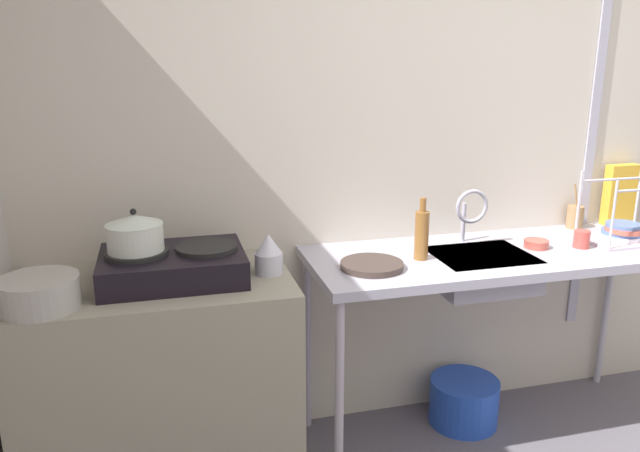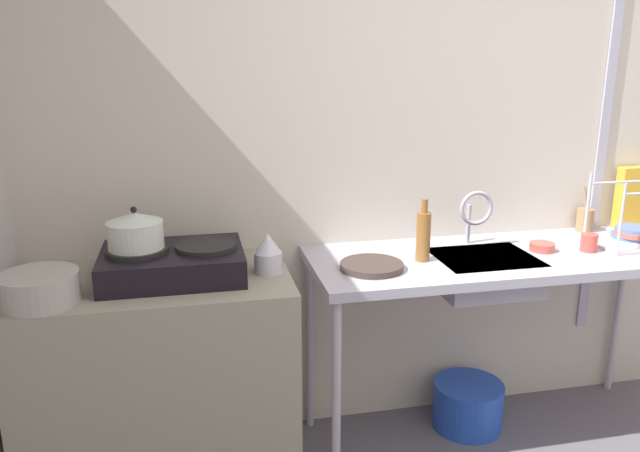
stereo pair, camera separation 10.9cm
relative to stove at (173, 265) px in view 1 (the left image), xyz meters
name	(u,v)px [view 1 (the left image)]	position (x,y,z in m)	size (l,w,h in m)	color
wall_back	(494,163)	(1.56, 0.36, 0.27)	(5.19, 0.10, 2.47)	beige
wall_metal_strip	(592,136)	(2.05, 0.30, 0.39)	(0.05, 0.01, 1.97)	#A7A4B7
counter_concrete	(162,387)	(-0.07, 0.00, -0.51)	(1.05, 0.61, 0.91)	gray
counter_sink	(500,264)	(1.42, 0.00, -0.12)	(1.73, 0.61, 0.91)	#A7A4B7
stove	(173,265)	(0.00, 0.00, 0.00)	(0.54, 0.40, 0.13)	black
pot_on_left_burner	(135,233)	(-0.13, 0.00, 0.14)	(0.21, 0.21, 0.16)	silver
pot_beside_stove	(39,293)	(-0.45, -0.17, 0.00)	(0.27, 0.27, 0.11)	#A39D96
percolator	(269,254)	(0.37, -0.03, 0.02)	(0.11, 0.11, 0.16)	silver
sink_basin	(480,270)	(1.30, -0.03, -0.13)	(0.42, 0.36, 0.14)	#A7A4B7
faucet	(471,209)	(1.32, 0.12, 0.11)	(0.16, 0.09, 0.26)	#A7A4B7
frying_pan	(372,265)	(0.78, -0.07, -0.05)	(0.26, 0.26, 0.03)	#3C2F2A
dish_rack	(622,231)	(2.03, -0.01, -0.01)	(0.35, 0.25, 0.32)	#B7B3BB
cup_by_rack	(582,239)	(1.79, -0.05, -0.02)	(0.07, 0.07, 0.08)	#C0463D
small_bowl_on_drainboard	(536,244)	(1.59, 0.00, -0.04)	(0.11, 0.11, 0.04)	#B84F41
bottle_by_sink	(422,234)	(1.02, -0.01, 0.05)	(0.06, 0.06, 0.27)	brown
cereal_box	(620,195)	(2.23, 0.26, 0.09)	(0.17, 0.06, 0.31)	gold
utensil_jar	(575,217)	(1.97, 0.25, 0.00)	(0.08, 0.08, 0.22)	#977149
bucket_on_floor	(464,401)	(1.34, 0.10, -0.85)	(0.33, 0.33, 0.22)	blue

